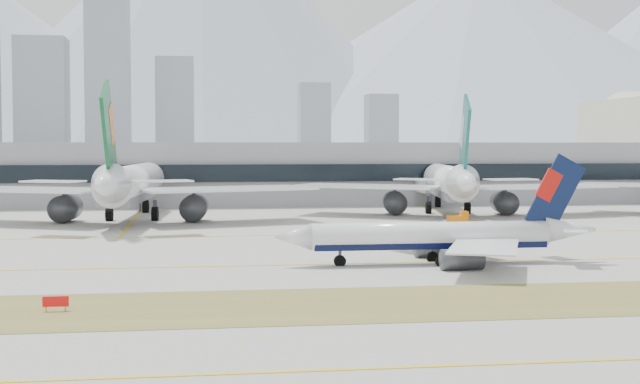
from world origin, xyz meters
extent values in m
plane|color=#AAA79F|center=(0.00, 0.00, 0.00)|extent=(3000.00, 3000.00, 0.00)
cube|color=brown|center=(0.00, -32.00, 0.02)|extent=(360.00, 18.00, 0.06)
cube|color=yellow|center=(0.00, -5.00, 0.03)|extent=(360.00, 0.45, 0.04)
cube|color=yellow|center=(0.00, -55.00, 0.03)|extent=(360.00, 0.45, 0.04)
cube|color=yellow|center=(0.00, 30.00, 0.03)|extent=(360.00, 0.45, 0.04)
cylinder|color=white|center=(14.19, -6.45, 3.50)|extent=(29.10, 3.33, 3.18)
cube|color=black|center=(14.19, -6.45, 2.62)|extent=(28.52, 2.85, 1.43)
cone|color=white|center=(-2.57, -6.53, 3.50)|extent=(4.46, 3.20, 3.18)
cone|color=white|center=(31.97, -6.36, 3.90)|extent=(6.48, 3.21, 3.18)
cube|color=white|center=(17.90, 2.39, 3.02)|extent=(12.60, 17.23, 0.19)
cube|color=white|center=(30.74, -2.23, 4.13)|extent=(4.08, 5.12, 0.13)
cylinder|color=#3F4247|center=(16.28, -0.56, 1.27)|extent=(4.86, 2.41, 2.39)
cube|color=#3F4247|center=(16.28, -0.56, 2.23)|extent=(2.02, 0.25, 1.11)
cube|color=white|center=(17.99, -15.25, 3.02)|extent=(12.47, 17.22, 0.19)
cube|color=white|center=(30.78, -10.50, 4.13)|extent=(4.05, 5.10, 0.13)
cylinder|color=#3F4247|center=(16.34, -12.31, 1.27)|extent=(4.86, 2.41, 2.39)
cube|color=#3F4247|center=(16.34, -12.31, 2.23)|extent=(2.02, 0.25, 1.11)
cube|color=#09153B|center=(29.95, -6.37, 8.33)|extent=(7.86, 0.33, 9.96)
cube|color=red|center=(29.14, -6.37, 9.41)|extent=(3.55, 0.37, 4.27)
cylinder|color=#3F4247|center=(3.14, -6.50, 0.95)|extent=(0.38, 0.38, 1.91)
cylinder|color=black|center=(3.14, -6.50, 0.56)|extent=(1.43, 0.56, 1.43)
cylinder|color=#3F4247|center=(15.01, -8.51, 0.95)|extent=(0.38, 0.38, 1.91)
cylinder|color=black|center=(15.01, -8.51, 0.56)|extent=(1.43, 0.56, 1.43)
cylinder|color=#3F4247|center=(14.99, -4.37, 0.95)|extent=(0.38, 0.38, 1.91)
cylinder|color=black|center=(14.99, -4.37, 0.56)|extent=(1.43, 0.56, 1.43)
cylinder|color=white|center=(-25.45, 63.18, 7.26)|extent=(10.19, 50.27, 6.60)
cube|color=slate|center=(-25.45, 63.18, 5.45)|extent=(9.13, 49.21, 2.97)
cone|color=white|center=(-23.37, 91.88, 7.26)|extent=(7.14, 8.08, 6.60)
cone|color=white|center=(-27.66, 32.75, 8.09)|extent=(7.39, 11.54, 6.60)
cube|color=white|center=(-8.20, 54.58, 6.27)|extent=(34.63, 23.55, 0.40)
cube|color=white|center=(-18.94, 34.21, 8.59)|extent=(10.14, 6.93, 0.26)
cylinder|color=#3F4247|center=(-13.89, 58.31, 2.64)|extent=(5.54, 8.66, 4.95)
cube|color=#3F4247|center=(-13.89, 58.31, 4.62)|extent=(0.74, 3.49, 2.31)
cube|color=white|center=(-43.77, 57.16, 6.27)|extent=(34.86, 27.01, 0.40)
cube|color=white|center=(-36.07, 35.45, 8.59)|extent=(10.39, 7.98, 0.26)
cylinder|color=#3F4247|center=(-37.60, 60.02, 2.64)|extent=(5.54, 8.66, 4.95)
cube|color=#3F4247|center=(-37.60, 60.02, 4.62)|extent=(0.74, 3.49, 2.31)
cube|color=#0B5226|center=(-27.41, 36.21, 15.93)|extent=(1.59, 13.82, 17.71)
cube|color=#C7540B|center=(-27.31, 37.59, 17.86)|extent=(1.17, 6.26, 7.58)
cylinder|color=#3F4247|center=(-24.08, 82.10, 1.98)|extent=(0.79, 0.79, 3.96)
cylinder|color=black|center=(-24.08, 82.10, 1.16)|extent=(1.37, 3.05, 2.97)
cylinder|color=#3F4247|center=(-29.83, 62.11, 1.98)|extent=(0.79, 0.79, 3.96)
cylinder|color=black|center=(-29.83, 62.11, 1.16)|extent=(1.37, 3.05, 2.97)
cylinder|color=#3F4247|center=(-21.27, 61.49, 1.98)|extent=(0.79, 0.79, 3.96)
cylinder|color=black|center=(-21.27, 61.49, 1.16)|extent=(1.37, 3.05, 2.97)
cylinder|color=white|center=(39.07, 71.55, 6.91)|extent=(14.06, 47.90, 6.29)
cube|color=slate|center=(39.07, 71.55, 5.19)|extent=(12.97, 46.81, 2.83)
cone|color=white|center=(43.61, 98.56, 6.91)|extent=(7.40, 8.20, 6.29)
cone|color=white|center=(34.27, 42.91, 7.70)|extent=(7.95, 11.45, 6.29)
cube|color=white|center=(54.66, 61.86, 5.97)|extent=(32.45, 20.02, 0.38)
cube|color=white|center=(42.66, 43.51, 8.17)|extent=(9.38, 5.87, 0.25)
cylinder|color=#3F4247|center=(49.60, 65.89, 2.51)|extent=(5.96, 8.59, 4.71)
cube|color=#3F4247|center=(49.60, 65.89, 4.40)|extent=(1.01, 3.33, 2.20)
cube|color=white|center=(21.18, 67.47, 5.97)|extent=(32.95, 27.56, 0.38)
cube|color=white|center=(26.54, 46.21, 8.17)|extent=(9.94, 8.16, 0.25)
cylinder|color=#3F4247|center=(27.28, 69.64, 2.51)|extent=(5.96, 8.59, 4.71)
cube|color=#3F4247|center=(27.28, 69.64, 4.40)|extent=(1.01, 3.33, 2.20)
cube|color=#145A52|center=(34.82, 46.16, 15.16)|extent=(2.73, 13.06, 16.86)
cube|color=#A1A5AB|center=(35.04, 47.46, 17.00)|extent=(1.66, 5.96, 7.21)
cylinder|color=#3F4247|center=(42.06, 89.36, 1.89)|extent=(0.75, 0.75, 3.77)
cylinder|color=black|center=(42.06, 89.36, 1.10)|extent=(1.55, 2.97, 2.83)
cylinder|color=#3F4247|center=(34.83, 70.92, 1.89)|extent=(0.75, 0.75, 3.77)
cylinder|color=black|center=(34.83, 70.92, 1.10)|extent=(1.55, 2.97, 2.83)
cylinder|color=#3F4247|center=(42.89, 69.57, 1.89)|extent=(0.75, 0.75, 3.77)
cylinder|color=black|center=(42.89, 69.57, 1.10)|extent=(1.55, 2.97, 2.83)
cube|color=gray|center=(0.00, 115.00, 7.50)|extent=(280.00, 42.00, 15.00)
cube|color=black|center=(0.00, 93.50, 7.95)|extent=(280.00, 1.20, 4.00)
cube|color=beige|center=(110.00, 135.00, 14.10)|extent=(2.00, 57.00, 27.90)
cube|color=red|center=(-25.84, -32.00, 0.90)|extent=(2.20, 0.15, 0.90)
cylinder|color=orange|center=(-26.64, -32.00, 0.25)|extent=(0.10, 0.10, 0.50)
cylinder|color=orange|center=(-25.04, -32.00, 0.25)|extent=(0.10, 0.10, 0.50)
cube|color=orange|center=(32.58, 42.78, 0.90)|extent=(3.50, 2.00, 1.80)
cube|color=orange|center=(33.78, 42.78, 2.10)|extent=(1.20, 1.80, 1.00)
cylinder|color=black|center=(31.38, 41.98, 0.35)|extent=(0.70, 0.30, 0.70)
cylinder|color=black|center=(31.38, 43.58, 0.35)|extent=(0.70, 0.30, 0.70)
cylinder|color=black|center=(33.78, 41.98, 0.35)|extent=(0.70, 0.30, 0.70)
cylinder|color=black|center=(33.78, 43.58, 0.35)|extent=(0.70, 0.30, 0.70)
cube|color=gray|center=(-105.00, 455.00, 40.00)|extent=(30.00, 27.00, 80.00)
cube|color=gray|center=(-65.00, 450.00, 55.00)|extent=(26.00, 23.40, 110.00)
cube|color=gray|center=(-25.00, 465.00, 35.00)|extent=(24.00, 21.60, 70.00)
cube|color=gray|center=(65.00, 470.00, 27.50)|extent=(20.00, 18.00, 55.00)
cube|color=gray|center=(110.00, 470.00, 24.00)|extent=(20.00, 18.00, 48.00)
cone|color=#9EA8B7|center=(0.00, 1400.00, 211.50)|extent=(900.00, 900.00, 470.00)
cone|color=#9EA8B7|center=(480.00, 1390.00, 157.50)|extent=(1120.00, 1120.00, 350.00)
camera|label=1|loc=(-14.10, -110.20, 14.29)|focal=50.00mm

